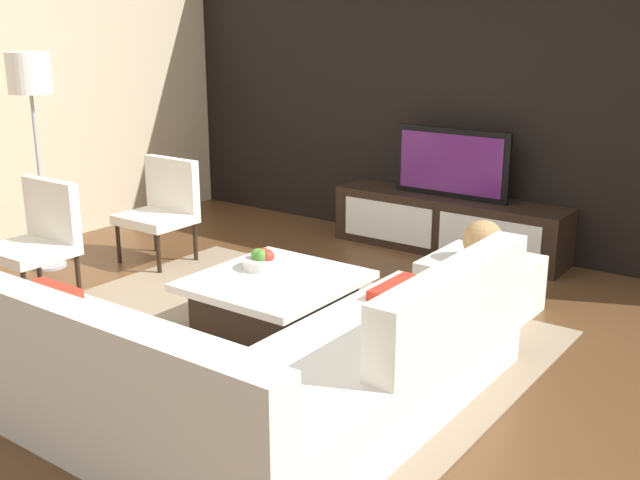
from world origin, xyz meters
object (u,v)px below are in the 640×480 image
at_px(floor_lamp, 30,86).
at_px(decorative_ball, 483,240).
at_px(television, 451,163).
at_px(media_console, 448,224).
at_px(accent_chair_near, 39,233).
at_px(sectional_couch, 246,370).
at_px(fruit_bowl, 263,260).
at_px(coffee_table, 275,303).
at_px(accent_chair_far, 163,204).
at_px(ottoman, 480,286).

height_order(floor_lamp, decorative_ball, floor_lamp).
bearing_deg(television, media_console, -90.00).
bearing_deg(accent_chair_near, sectional_couch, -8.23).
bearing_deg(sectional_couch, fruit_bowl, 126.30).
height_order(coffee_table, fruit_bowl, fruit_bowl).
xyz_separation_m(coffee_table, fruit_bowl, (-0.18, 0.10, 0.24)).
distance_m(coffee_table, accent_chair_far, 1.91).
relative_size(accent_chair_near, decorative_ball, 3.11).
bearing_deg(sectional_couch, ottoman, 80.42).
distance_m(sectional_couch, coffee_table, 1.15).
distance_m(accent_chair_near, decorative_ball, 3.20).
relative_size(coffee_table, ottoman, 1.47).
height_order(sectional_couch, accent_chair_near, accent_chair_near).
bearing_deg(decorative_ball, television, 125.41).
xyz_separation_m(media_console, decorative_ball, (0.86, -1.20, 0.29)).
bearing_deg(decorative_ball, accent_chair_near, -150.13).
xyz_separation_m(sectional_couch, coffee_table, (-0.61, 0.97, -0.07)).
distance_m(sectional_couch, accent_chair_far, 2.89).
bearing_deg(sectional_couch, television, 98.82).
xyz_separation_m(floor_lamp, accent_chair_far, (0.63, 0.73, -1.00)).
bearing_deg(television, decorative_ball, -54.59).
distance_m(accent_chair_near, floor_lamp, 1.24).
xyz_separation_m(coffee_table, decorative_ball, (0.96, 1.09, 0.34)).
bearing_deg(floor_lamp, media_console, 43.34).
relative_size(media_console, decorative_ball, 7.55).
bearing_deg(accent_chair_far, accent_chair_near, -97.44).
bearing_deg(coffee_table, fruit_bowl, 150.99).
bearing_deg(sectional_couch, coffee_table, 121.98).
relative_size(television, coffee_table, 1.04).
distance_m(accent_chair_far, decorative_ball, 2.76).
xyz_separation_m(accent_chair_far, decorative_ball, (2.72, 0.43, 0.05)).
bearing_deg(fruit_bowl, coffee_table, -29.01).
height_order(fruit_bowl, accent_chair_far, accent_chair_far).
xyz_separation_m(sectional_couch, accent_chair_near, (-2.42, 0.47, 0.22)).
relative_size(television, floor_lamp, 0.61).
xyz_separation_m(floor_lamp, fruit_bowl, (2.22, 0.16, -1.06)).
bearing_deg(fruit_bowl, accent_chair_near, -159.84).
relative_size(floor_lamp, ottoman, 2.51).
xyz_separation_m(coffee_table, floor_lamp, (-2.40, -0.06, 1.29)).
xyz_separation_m(sectional_couch, decorative_ball, (0.35, 2.07, 0.27)).
xyz_separation_m(accent_chair_near, decorative_ball, (2.77, 1.59, 0.05)).
relative_size(coffee_table, accent_chair_near, 1.18).
bearing_deg(accent_chair_far, decorative_ball, 3.98).
relative_size(ottoman, decorative_ball, 2.50).
distance_m(coffee_table, floor_lamp, 2.73).
xyz_separation_m(television, fruit_bowl, (-0.28, -2.20, -0.36)).
distance_m(media_console, floor_lamp, 3.66).
relative_size(sectional_couch, floor_lamp, 1.34).
bearing_deg(sectional_couch, floor_lamp, 163.20).
height_order(media_console, coffee_table, media_console).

